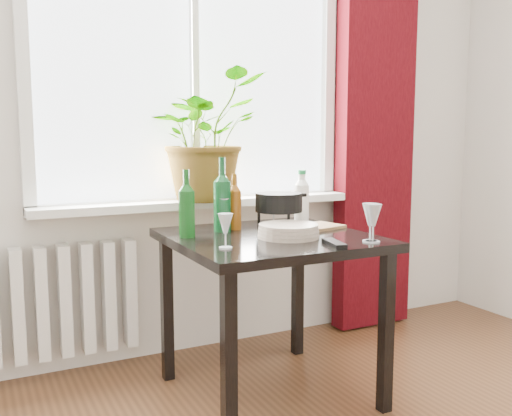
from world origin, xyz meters
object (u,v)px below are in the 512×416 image
table (270,255)px  plate_stack (288,231)px  wine_bottle_left (187,203)px  cleaning_bottle (302,196)px  fondue_pot (279,211)px  cutting_board (314,227)px  wineglass_front_left (226,231)px  wineglass_front_right (370,222)px  wineglass_back_center (273,208)px  potted_plant (205,136)px  radiator (53,302)px  bottle_amber (234,201)px  wineglass_far_right (373,223)px  wine_bottle_right (222,194)px  tv_remote (334,243)px  wineglass_back_left (223,214)px

table → plate_stack: size_ratio=3.15×
wine_bottle_left → cleaning_bottle: bearing=14.4°
fondue_pot → cutting_board: (0.15, -0.07, -0.08)m
wine_bottle_left → wineglass_front_left: wine_bottle_left is taller
wineglass_front_right → wineglass_back_center: 0.59m
table → cleaning_bottle: size_ratio=3.24×
table → potted_plant: (-0.09, 0.54, 0.53)m
potted_plant → cleaning_bottle: 0.58m
fondue_pot → cutting_board: fondue_pot is taller
table → radiator: bearing=143.5°
wineglass_front_right → wineglass_front_left: wineglass_front_right is taller
bottle_amber → wineglass_far_right: 0.67m
wine_bottle_right → wineglass_back_center: wine_bottle_right is taller
radiator → tv_remote: bearing=-44.6°
radiator → wineglass_front_right: wineglass_front_right is taller
potted_plant → wineglass_back_left: (-0.06, -0.36, -0.36)m
tv_remote → wineglass_front_left: bearing=174.0°
wineglass_back_center → wineglass_front_left: (-0.44, -0.43, -0.01)m
wine_bottle_left → wine_bottle_right: wine_bottle_right is taller
potted_plant → fondue_pot: (0.21, -0.41, -0.35)m
plate_stack → tv_remote: plate_stack is taller
wineglass_front_left → wineglass_far_right: bearing=-14.9°
radiator → wineglass_back_center: bearing=-21.2°
wineglass_far_right → tv_remote: size_ratio=1.01×
table → wine_bottle_right: size_ratio=2.46×
cutting_board → radiator: bearing=153.0°
wineglass_back_left → plate_stack: wineglass_back_left is taller
wineglass_front_right → wineglass_front_left: 0.61m
wineglass_back_center → tv_remote: (-0.03, -0.57, -0.08)m
bottle_amber → table: bearing=-71.3°
wineglass_back_left → wineglass_front_right: bearing=-48.9°
wine_bottle_right → fondue_pot: size_ratio=1.36×
potted_plant → plate_stack: bearing=-78.2°
wine_bottle_right → wineglass_front_right: (0.44, -0.52, -0.09)m
bottle_amber → cutting_board: 0.40m
bottle_amber → cutting_board: bottle_amber is taller
fondue_pot → tv_remote: 0.46m
wineglass_front_right → fondue_pot: fondue_pot is taller
wineglass_front_right → wineglass_far_right: size_ratio=1.00×
radiator → wine_bottle_left: wine_bottle_left is taller
wineglass_back_center → tv_remote: size_ratio=1.03×
bottle_amber → plate_stack: bottle_amber is taller
wineglass_front_right → wineglass_far_right: bearing=-77.1°
cleaning_bottle → tv_remote: bearing=-109.8°
wineglass_front_left → tv_remote: bearing=-18.7°
tv_remote → wineglass_front_right: bearing=11.8°
wineglass_far_right → wine_bottle_right: bearing=130.1°
bottle_amber → wineglass_back_left: bearing=-154.4°
cleaning_bottle → plate_stack: bearing=-127.9°
wineglass_front_right → tv_remote: 0.19m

